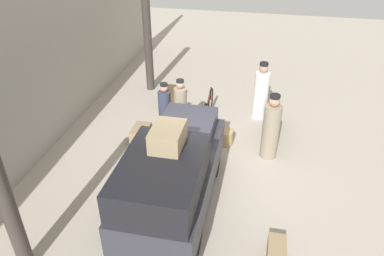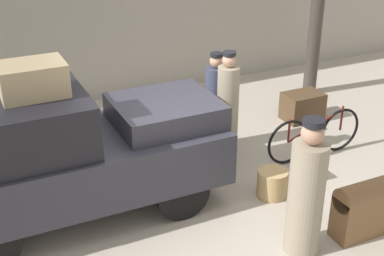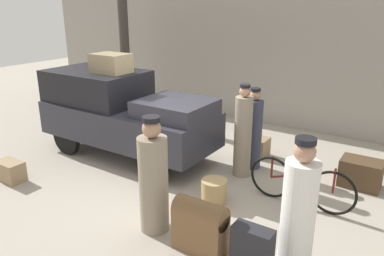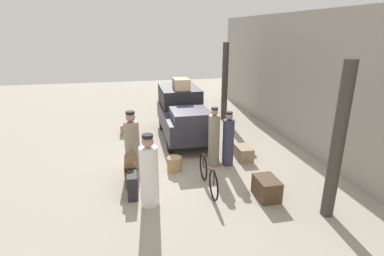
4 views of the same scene
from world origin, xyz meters
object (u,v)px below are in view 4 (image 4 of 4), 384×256
Objects in this scene: conductor_in_dark_uniform at (214,139)px; suitcase_small_leather at (125,129)px; porter_standing_middle at (149,174)px; trunk_wicker_pale at (132,186)px; truck at (183,112)px; wicker_basket at (174,164)px; bicycle at (208,175)px; trunk_on_truck_roof at (181,84)px; suitcase_tan_flat at (267,188)px; porter_with_bicycle at (132,143)px; porter_carrying_trunk at (228,141)px; trunk_barrel_dark at (131,169)px; suitcase_black_upright at (244,153)px.

suitcase_small_leather is at bearing -143.49° from conductor_in_dark_uniform.
porter_standing_middle is 2.86× the size of trunk_wicker_pale.
truck reaches higher than wicker_basket.
bicycle is 4.53m from trunk_on_truck_roof.
suitcase_tan_flat is at bearing 77.66° from trunk_wicker_pale.
porter_with_bicycle is 1.67m from trunk_wicker_pale.
porter_carrying_trunk reaches higher than trunk_barrel_dark.
wicker_basket is 1.36m from porter_with_bicycle.
truck is 2.23× the size of porter_with_bicycle.
trunk_on_truck_roof is (-2.90, -0.46, 1.16)m from conductor_in_dark_uniform.
porter_standing_middle is 2.28× the size of trunk_on_truck_roof.
suitcase_black_upright is 3.54m from trunk_on_truck_roof.
porter_carrying_trunk is 2.16× the size of trunk_on_truck_roof.
conductor_in_dark_uniform is at bearing 103.39° from trunk_barrel_dark.
bicycle reaches higher than suitcase_small_leather.
wicker_basket is at bearing 135.70° from trunk_wicker_pale.
truck is at bearing 160.49° from porter_standing_middle.
wicker_basket is at bearing 153.65° from porter_standing_middle.
trunk_barrel_dark is 3.62m from suitcase_black_upright.
bicycle is at bearing 28.89° from wicker_basket.
wicker_basket is 0.24× the size of conductor_in_dark_uniform.
suitcase_small_leather is 0.73× the size of trunk_on_truck_roof.
porter_carrying_trunk is 2.97m from trunk_barrel_dark.
wicker_basket is 0.25× the size of porter_with_bicycle.
trunk_on_truck_roof is at bearing -170.95° from conductor_in_dark_uniform.
trunk_barrel_dark is 1.24× the size of trunk_wicker_pale.
bicycle is 0.98× the size of conductor_in_dark_uniform.
porter_carrying_trunk is at bearing -170.76° from suitcase_tan_flat.
suitcase_black_upright is at bearing 114.51° from trunk_wicker_pale.
suitcase_black_upright is (-0.26, 1.07, -0.63)m from conductor_in_dark_uniform.
trunk_wicker_pale is (4.01, -1.97, -0.68)m from truck.
trunk_on_truck_roof reaches higher than suitcase_black_upright.
trunk_barrel_dark reaches higher than suitcase_small_leather.
porter_with_bicycle is at bearing -95.74° from porter_carrying_trunk.
conductor_in_dark_uniform is 1.27m from suitcase_black_upright.
trunk_barrel_dark is 0.76m from trunk_wicker_pale.
suitcase_small_leather is at bearing -131.72° from suitcase_black_upright.
suitcase_tan_flat is (1.95, 1.97, 0.06)m from wicker_basket.
conductor_in_dark_uniform is at bearing 158.70° from bicycle.
bicycle is 2.07m from trunk_barrel_dark.
trunk_barrel_dark is at bearing -31.39° from truck.
bicycle reaches higher than trunk_barrel_dark.
porter_with_bicycle is (-0.34, -1.17, 0.60)m from wicker_basket.
suitcase_tan_flat is 1.17× the size of trunk_wicker_pale.
porter_with_bicycle is 1.06× the size of porter_carrying_trunk.
trunk_barrel_dark reaches higher than suitcase_black_upright.
trunk_wicker_pale is at bearing -136.02° from porter_standing_middle.
truck is 3.08m from porter_with_bicycle.
truck is at bearing -0.00° from trunk_on_truck_roof.
conductor_in_dark_uniform is at bearing -92.65° from porter_carrying_trunk.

